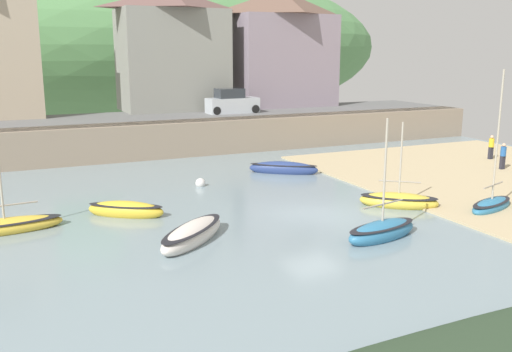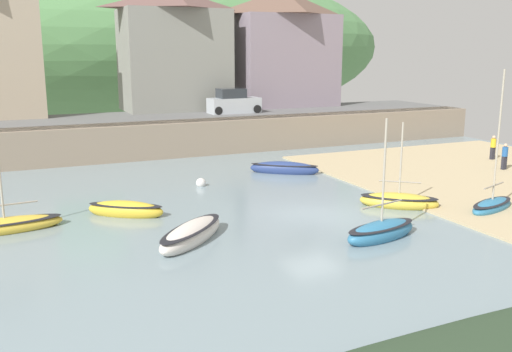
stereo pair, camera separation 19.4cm
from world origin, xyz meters
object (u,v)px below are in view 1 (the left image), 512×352
object	(u,v)px
sailboat_nearest_shore	(492,205)
person_near_water	(503,155)
waterfront_building_right	(280,48)
rowboat_small_beached	(283,168)
motorboat_with_cabin	(192,234)
fishing_boat_green	(399,201)
sailboat_far_left	(5,226)
person_on_slipway	(491,146)
mooring_buoy	(200,183)
sailboat_white_hull	(126,210)
parked_car_near_slipway	(232,103)
sailboat_tall_mast	(382,231)

from	to	relation	value
sailboat_nearest_shore	person_near_water	world-z (taller)	sailboat_nearest_shore
waterfront_building_right	rowboat_small_beached	distance (m)	19.94
motorboat_with_cabin	person_near_water	world-z (taller)	person_near_water
sailboat_nearest_shore	person_near_water	xyz separation A→B (m)	(7.62, 6.40, 0.70)
fishing_boat_green	person_near_water	world-z (taller)	fishing_boat_green
sailboat_nearest_shore	rowboat_small_beached	distance (m)	12.39
waterfront_building_right	sailboat_nearest_shore	bearing A→B (deg)	-96.38
motorboat_with_cabin	sailboat_far_left	distance (m)	7.85
person_on_slipway	person_near_water	bearing A→B (deg)	-125.18
rowboat_small_beached	sailboat_far_left	xyz separation A→B (m)	(-15.56, -5.56, -0.03)
person_on_slipway	mooring_buoy	xyz separation A→B (m)	(-20.28, 0.99, -0.82)
motorboat_with_cabin	person_on_slipway	world-z (taller)	person_on_slipway
fishing_boat_green	sailboat_far_left	world-z (taller)	sailboat_far_left
sailboat_nearest_shore	rowboat_small_beached	bearing A→B (deg)	94.46
person_on_slipway	sailboat_white_hull	bearing A→B (deg)	-173.01
rowboat_small_beached	parked_car_near_slipway	world-z (taller)	parked_car_near_slipway
motorboat_with_cabin	parked_car_near_slipway	distance (m)	24.58
waterfront_building_right	parked_car_near_slipway	size ratio (longest dim) A/B	2.44
sailboat_white_hull	sailboat_far_left	xyz separation A→B (m)	(-4.97, -0.34, -0.01)
motorboat_with_cabin	sailboat_nearest_shore	bearing A→B (deg)	-50.18
sailboat_nearest_shore	mooring_buoy	bearing A→B (deg)	116.98
waterfront_building_right	sailboat_nearest_shore	xyz separation A→B (m)	(-3.13, -28.03, -7.25)
fishing_boat_green	parked_car_near_slipway	bearing A→B (deg)	128.83
sailboat_tall_mast	parked_car_near_slipway	size ratio (longest dim) A/B	1.19
motorboat_with_cabin	fishing_boat_green	distance (m)	10.54
sailboat_white_hull	person_near_water	distance (m)	23.22
rowboat_small_beached	mooring_buoy	size ratio (longest dim) A/B	7.20
sailboat_tall_mast	parked_car_near_slipway	bearing A→B (deg)	69.04
sailboat_white_hull	motorboat_with_cabin	bearing A→B (deg)	-35.72
rowboat_small_beached	sailboat_far_left	size ratio (longest dim) A/B	0.72
person_near_water	mooring_buoy	world-z (taller)	person_near_water
motorboat_with_cabin	person_near_water	xyz separation A→B (m)	(21.59, 4.89, 0.69)
parked_car_near_slipway	mooring_buoy	xyz separation A→B (m)	(-7.26, -13.34, -3.04)
sailboat_tall_mast	person_near_water	distance (m)	16.54
fishing_boat_green	person_near_water	xyz separation A→B (m)	(11.08, 4.05, 0.71)
rowboat_small_beached	fishing_boat_green	world-z (taller)	fishing_boat_green
motorboat_with_cabin	sailboat_nearest_shore	distance (m)	14.05
motorboat_with_cabin	mooring_buoy	distance (m)	9.27
motorboat_with_cabin	rowboat_small_beached	size ratio (longest dim) A/B	1.00
sailboat_far_left	person_on_slipway	bearing A→B (deg)	1.21
person_near_water	waterfront_building_right	bearing A→B (deg)	101.72
sailboat_nearest_shore	person_on_slipway	size ratio (longest dim) A/B	4.08
sailboat_tall_mast	rowboat_small_beached	size ratio (longest dim) A/B	1.25
sailboat_tall_mast	sailboat_far_left	xyz separation A→B (m)	(-13.50, 6.97, -0.05)
waterfront_building_right	fishing_boat_green	size ratio (longest dim) A/B	2.40
parked_car_near_slipway	person_near_water	size ratio (longest dim) A/B	2.56
waterfront_building_right	rowboat_small_beached	size ratio (longest dim) A/B	2.56
rowboat_small_beached	person_near_water	distance (m)	13.57
sailboat_nearest_shore	sailboat_white_hull	world-z (taller)	sailboat_nearest_shore
motorboat_with_cabin	sailboat_far_left	xyz separation A→B (m)	(-6.59, 4.26, -0.04)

